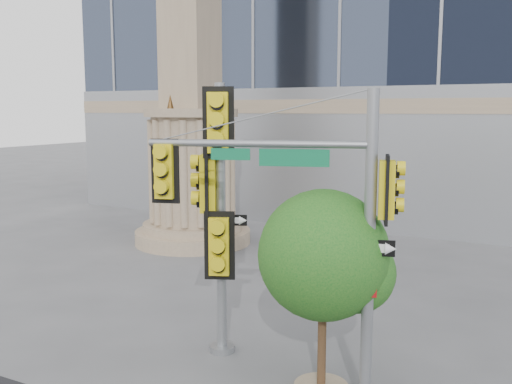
% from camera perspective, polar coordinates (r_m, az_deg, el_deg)
% --- Properties ---
extents(ground, '(120.00, 120.00, 0.00)m').
position_cam_1_polar(ground, '(11.86, -6.24, -17.08)').
color(ground, '#545456').
rests_on(ground, ground).
extents(monument, '(4.40, 4.40, 16.60)m').
position_cam_1_polar(monument, '(21.55, -6.53, 9.39)').
color(monument, gray).
rests_on(monument, ground).
extents(main_signal_pole, '(4.08, 1.54, 5.40)m').
position_cam_1_polar(main_signal_pole, '(9.56, 5.48, -2.15)').
color(main_signal_pole, slate).
rests_on(main_signal_pole, ground).
extents(secondary_signal_pole, '(1.06, 0.76, 5.59)m').
position_cam_1_polar(secondary_signal_pole, '(11.49, -3.93, -0.67)').
color(secondary_signal_pole, slate).
rests_on(secondary_signal_pole, ground).
extents(street_tree, '(2.37, 2.32, 3.70)m').
position_cam_1_polar(street_tree, '(10.17, 7.02, -6.81)').
color(street_tree, gray).
rests_on(street_tree, ground).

